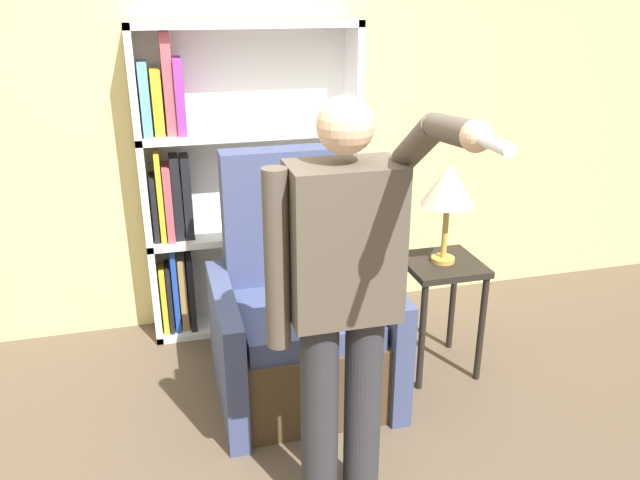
{
  "coord_description": "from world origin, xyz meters",
  "views": [
    {
      "loc": [
        -0.31,
        -1.76,
        2.02
      ],
      "look_at": [
        0.32,
        0.6,
        1.05
      ],
      "focal_mm": 35.0,
      "sensor_mm": 36.0,
      "label": 1
    }
  ],
  "objects_px": {
    "side_table": "(441,284)",
    "person_standing": "(343,299)",
    "bookcase": "(229,186)",
    "table_lamp": "(449,187)",
    "armchair": "(300,323)"
  },
  "relations": [
    {
      "from": "armchair",
      "to": "person_standing",
      "type": "height_order",
      "value": "person_standing"
    },
    {
      "from": "side_table",
      "to": "person_standing",
      "type": "bearing_deg",
      "value": -133.75
    },
    {
      "from": "person_standing",
      "to": "side_table",
      "type": "relative_size",
      "value": 2.58
    },
    {
      "from": "person_standing",
      "to": "bookcase",
      "type": "bearing_deg",
      "value": 97.2
    },
    {
      "from": "bookcase",
      "to": "side_table",
      "type": "height_order",
      "value": "bookcase"
    },
    {
      "from": "person_standing",
      "to": "armchair",
      "type": "bearing_deg",
      "value": 87.57
    },
    {
      "from": "side_table",
      "to": "armchair",
      "type": "bearing_deg",
      "value": 179.27
    },
    {
      "from": "bookcase",
      "to": "table_lamp",
      "type": "height_order",
      "value": "bookcase"
    },
    {
      "from": "side_table",
      "to": "table_lamp",
      "type": "height_order",
      "value": "table_lamp"
    },
    {
      "from": "person_standing",
      "to": "table_lamp",
      "type": "relative_size",
      "value": 3.13
    },
    {
      "from": "bookcase",
      "to": "side_table",
      "type": "bearing_deg",
      "value": -37.8
    },
    {
      "from": "bookcase",
      "to": "armchair",
      "type": "relative_size",
      "value": 1.47
    },
    {
      "from": "bookcase",
      "to": "table_lamp",
      "type": "relative_size",
      "value": 3.44
    },
    {
      "from": "person_standing",
      "to": "table_lamp",
      "type": "distance_m",
      "value": 1.21
    },
    {
      "from": "bookcase",
      "to": "person_standing",
      "type": "bearing_deg",
      "value": -82.8
    }
  ]
}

